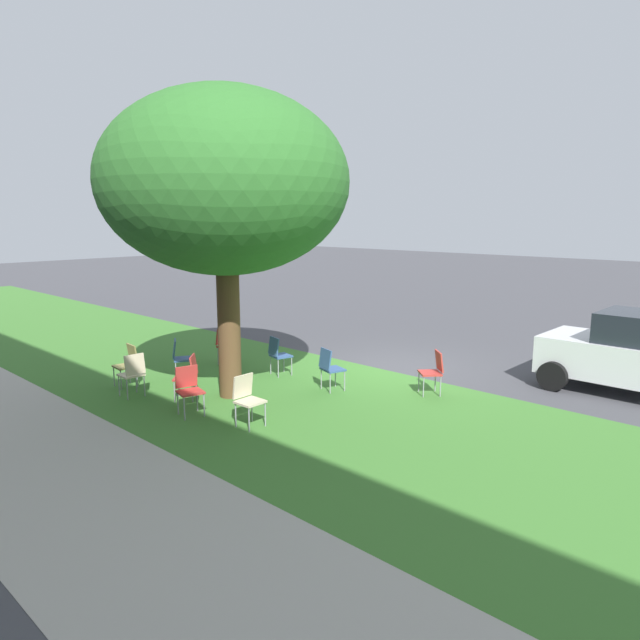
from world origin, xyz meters
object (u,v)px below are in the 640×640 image
street_tree (225,184)px  chair_6 (128,362)px  chair_7 (330,366)px  chair_8 (247,396)px  chair_9 (133,372)px  chair_3 (180,356)px  chair_5 (434,369)px  chair_0 (278,353)px  chair_4 (189,374)px  chair_2 (225,342)px  chair_1 (189,387)px

street_tree → chair_6: 4.27m
chair_7 → chair_8: size_ratio=1.00×
street_tree → chair_9: bearing=45.5°
chair_6 → chair_7: 4.21m
street_tree → chair_7: street_tree is taller
chair_3 → chair_9: 1.42m
chair_9 → chair_5: bearing=-135.2°
chair_0 → chair_5: (-3.27, -1.18, 0.00)m
chair_3 → chair_8: bearing=165.8°
chair_7 → chair_8: (-0.31, 2.42, 0.00)m
chair_4 → chair_9: same height
chair_0 → chair_9: size_ratio=1.00×
street_tree → chair_9: street_tree is taller
street_tree → chair_4: size_ratio=6.62×
chair_5 → chair_6: (4.95, 3.86, 0.00)m
chair_7 → street_tree: bearing=52.8°
chair_9 → chair_8: bearing=-169.5°
chair_0 → chair_7: (-1.60, 0.06, 0.00)m
chair_9 → chair_6: bearing=-22.4°
street_tree → chair_4: street_tree is taller
chair_8 → chair_5: bearing=-110.4°
chair_4 → chair_8: size_ratio=1.00×
chair_2 → chair_8: (-3.64, 2.33, 0.00)m
chair_1 → chair_0: bearing=-75.7°
chair_4 → chair_7: 2.79m
chair_7 → chair_2: bearing=1.6°
chair_2 → chair_8: bearing=147.5°
chair_3 → chair_8: (-3.28, 0.83, 0.00)m
chair_1 → chair_4: bearing=-33.7°
street_tree → chair_9: size_ratio=6.62×
chair_0 → chair_2: bearing=4.8°
chair_2 → chair_9: 2.96m
chair_1 → chair_3: size_ratio=1.00×
chair_1 → chair_8: bearing=-163.4°
chair_2 → chair_5: bearing=-165.2°
chair_2 → chair_4: (-1.73, 2.19, 0.00)m
chair_6 → chair_1: bearing=176.7°
chair_3 → chair_6: bearing=73.4°
chair_4 → chair_3: bearing=-27.0°
chair_6 → chair_7: size_ratio=1.00×
chair_5 → chair_7: bearing=36.5°
chair_5 → chair_6: size_ratio=1.00×
street_tree → chair_6: street_tree is taller
chair_3 → chair_9: size_ratio=1.00×
street_tree → chair_2: size_ratio=6.62×
chair_5 → chair_7: 2.07m
chair_0 → chair_2: size_ratio=1.00×
chair_0 → chair_4: (0.01, 2.34, 0.00)m
chair_4 → chair_9: (0.92, 0.66, 0.00)m
chair_1 → chair_3: bearing=-29.5°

